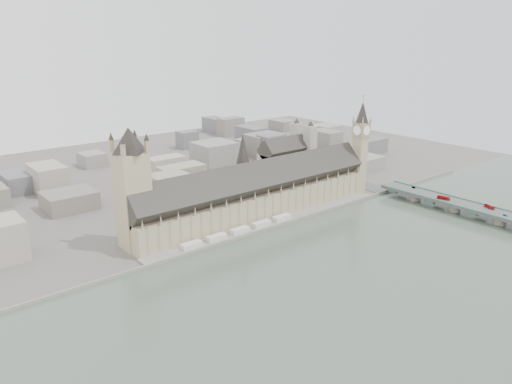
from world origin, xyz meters
TOP-DOWN VIEW (x-y plane):
  - ground at (0.00, 0.00)m, footprint 900.00×900.00m
  - river_thames at (0.00, -165.00)m, footprint 600.00×600.00m
  - embankment_wall at (0.00, -15.00)m, footprint 600.00×1.50m
  - river_terrace at (0.00, -7.50)m, footprint 270.00×15.00m
  - terrace_tents at (-40.00, -7.00)m, footprint 118.00×7.00m
  - palace_of_westminster at (0.00, 19.70)m, footprint 265.00×40.73m
  - elizabeth_tower at (138.00, 8.00)m, footprint 17.00×17.00m
  - victoria_tower at (-122.00, 26.00)m, footprint 30.00×30.00m
  - central_tower at (-10.00, 26.00)m, footprint 13.00×13.00m
  - westminster_bridge at (162.00, -87.50)m, footprint 25.00×325.00m
  - bridge_parapets at (162.00, -132.00)m, footprint 25.00×235.00m
  - westminster_abbey at (110.92, 95.00)m, footprint 68.00×36.00m
  - city_skyline_inland at (0.00, 245.00)m, footprint 720.00×360.00m
  - park_trees at (-10.00, 60.00)m, footprint 110.00×30.00m
  - red_bus_north at (158.10, -84.12)m, footprint 5.88×12.65m
  - red_bus_south at (167.61, -126.33)m, footprint 5.82×11.17m
  - car_blue at (158.90, -145.55)m, footprint 1.73×4.18m
  - car_silver at (168.86, -42.68)m, footprint 2.02×4.50m
  - car_approach at (168.01, 47.69)m, footprint 3.62×5.90m

SIDE VIEW (x-z plane):
  - ground at x=0.00m, z-range 0.00..0.00m
  - river_thames at x=0.00m, z-range 0.00..0.00m
  - river_terrace at x=0.00m, z-range 0.00..2.00m
  - embankment_wall at x=0.00m, z-range 0.00..3.00m
  - terrace_tents at x=-40.00m, z-range 2.00..6.00m
  - westminster_bridge at x=162.00m, z-range 0.00..10.25m
  - park_trees at x=-10.00m, z-range 0.00..15.00m
  - bridge_parapets at x=162.00m, z-range 10.25..11.40m
  - car_blue at x=158.90m, z-range 10.25..11.67m
  - car_silver at x=168.86m, z-range 10.25..11.68m
  - car_approach at x=168.01m, z-range 10.25..11.85m
  - red_bus_south at x=167.61m, z-range 10.25..13.29m
  - red_bus_north at x=158.10m, z-range 10.25..13.68m
  - city_skyline_inland at x=0.00m, z-range 0.00..38.00m
  - palace_of_westminster at x=0.00m, z-range -5.02..50.43m
  - westminster_abbey at x=110.92m, z-range -6.92..57.08m
  - victoria_tower at x=-122.00m, z-range 5.20..105.20m
  - central_tower at x=-10.00m, z-range 33.92..81.92m
  - elizabeth_tower at x=138.00m, z-range 4.34..111.84m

